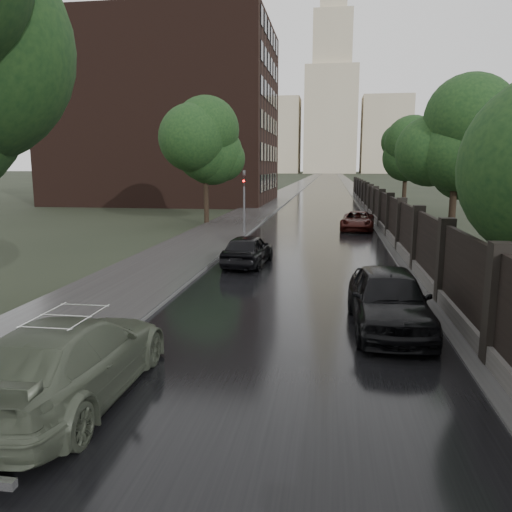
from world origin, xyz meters
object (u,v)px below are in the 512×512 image
object	(u,v)px
tree_right_b	(456,153)
car_right_far	(358,221)
tree_left_far	(205,152)
traffic_light	(244,196)
hatchback_left	(248,250)
tree_right_c	(406,158)
car_right_near	(389,299)
volga_sedan	(69,359)

from	to	relation	value
tree_right_b	car_right_far	world-z (taller)	tree_right_b
tree_left_far	traffic_light	xyz separation A→B (m)	(3.70, -5.01, -2.84)
tree_right_b	hatchback_left	size ratio (longest dim) A/B	1.73
tree_right_c	car_right_far	world-z (taller)	tree_right_c
tree_left_far	tree_right_b	size ratio (longest dim) A/B	1.05
car_right_near	car_right_far	distance (m)	20.99
traffic_light	car_right_near	size ratio (longest dim) A/B	0.83
tree_right_b	car_right_far	bearing A→B (deg)	126.82
tree_right_b	volga_sedan	xyz separation A→B (m)	(-11.10, -19.85, -4.17)
tree_right_c	car_right_far	size ratio (longest dim) A/B	1.54
tree_right_c	hatchback_left	distance (m)	27.15
volga_sedan	car_right_near	xyz separation A→B (m)	(6.22, 5.02, 0.04)
hatchback_left	traffic_light	bearing A→B (deg)	-74.50
hatchback_left	car_right_far	size ratio (longest dim) A/B	0.89
traffic_light	volga_sedan	world-z (taller)	traffic_light
hatchback_left	tree_right_b	bearing A→B (deg)	-140.35
tree_left_far	volga_sedan	size ratio (longest dim) A/B	1.37
tree_left_far	car_right_near	bearing A→B (deg)	-65.04
tree_right_c	volga_sedan	xyz separation A→B (m)	(-11.10, -37.85, -4.17)
tree_right_c	car_right_far	bearing A→B (deg)	-111.28
traffic_light	volga_sedan	xyz separation A→B (m)	(0.70, -22.84, -1.62)
tree_left_far	hatchback_left	bearing A→B (deg)	-69.54
traffic_light	hatchback_left	world-z (taller)	traffic_light
hatchback_left	car_right_far	world-z (taller)	hatchback_left
tree_right_b	tree_left_far	bearing A→B (deg)	152.70
tree_right_c	car_right_near	size ratio (longest dim) A/B	1.45
car_right_near	tree_left_far	bearing A→B (deg)	113.24
volga_sedan	tree_left_far	bearing A→B (deg)	-81.57
traffic_light	hatchback_left	bearing A→B (deg)	-79.34
traffic_light	car_right_far	distance (m)	8.05
tree_left_far	volga_sedan	world-z (taller)	tree_left_far
car_right_far	tree_right_c	bearing A→B (deg)	74.45
tree_right_b	traffic_light	world-z (taller)	tree_right_b
tree_right_c	hatchback_left	world-z (taller)	tree_right_c
traffic_light	car_right_near	bearing A→B (deg)	-68.77
volga_sedan	traffic_light	bearing A→B (deg)	-88.80
tree_left_far	tree_right_c	bearing A→B (deg)	32.83
car_right_near	car_right_far	size ratio (longest dim) A/B	1.06
hatchback_left	car_right_far	xyz separation A→B (m)	(5.33, 13.07, -0.06)
tree_left_far	car_right_far	distance (m)	11.97
tree_right_c	hatchback_left	size ratio (longest dim) A/B	1.73
tree_right_c	volga_sedan	size ratio (longest dim) A/B	1.30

